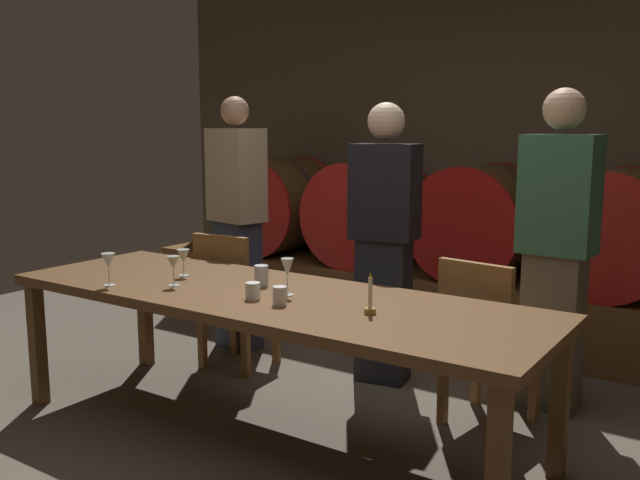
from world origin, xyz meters
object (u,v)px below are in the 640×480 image
(chair_right, at_px, (484,335))
(wine_glass_far_right, at_px, (287,269))
(guest_left, at_px, (237,222))
(cup_left, at_px, (261,276))
(chair_left, at_px, (232,294))
(cup_center, at_px, (253,291))
(wine_barrel_far_left, at_px, (278,205))
(wine_glass_center_right, at_px, (173,264))
(wine_barrel_right, at_px, (615,232))
(wine_glass_center_left, at_px, (183,257))
(candle_center, at_px, (370,303))
(cup_right, at_px, (280,296))
(wine_barrel_left, at_px, (370,213))
(wine_glass_far_left, at_px, (108,262))
(guest_center, at_px, (384,241))
(wine_barrel_center, at_px, (480,221))
(guest_right, at_px, (557,248))
(dining_table, at_px, (266,305))

(chair_right, relative_size, wine_glass_far_right, 4.91)
(guest_left, bearing_deg, wine_glass_far_right, 151.43)
(cup_left, bearing_deg, chair_left, 141.45)
(chair_right, relative_size, cup_center, 11.20)
(wine_barrel_far_left, relative_size, wine_glass_center_right, 5.38)
(wine_glass_far_right, xyz_separation_m, cup_center, (-0.09, -0.15, -0.09))
(wine_barrel_right, bearing_deg, wine_glass_center_left, -129.10)
(candle_center, relative_size, cup_right, 2.16)
(wine_barrel_left, xyz_separation_m, wine_glass_far_left, (-0.06, -2.54, 0.00))
(wine_barrel_far_left, relative_size, guest_center, 0.49)
(chair_right, bearing_deg, guest_center, -13.78)
(wine_barrel_center, relative_size, chair_right, 0.94)
(guest_right, bearing_deg, cup_center, 54.73)
(chair_right, xyz_separation_m, wine_glass_far_left, (-1.60, -1.03, 0.37))
(wine_barrel_far_left, bearing_deg, candle_center, -45.42)
(chair_right, distance_m, wine_glass_far_right, 1.07)
(wine_barrel_center, relative_size, wine_glass_center_left, 5.68)
(wine_barrel_left, relative_size, guest_left, 0.48)
(wine_barrel_center, distance_m, cup_center, 2.36)
(wine_glass_far_right, distance_m, cup_left, 0.26)
(guest_right, bearing_deg, wine_barrel_left, -27.67)
(wine_barrel_right, xyz_separation_m, candle_center, (-0.54, -2.26, -0.07))
(wine_barrel_right, bearing_deg, cup_center, -115.51)
(dining_table, relative_size, guest_left, 1.61)
(candle_center, bearing_deg, wine_glass_center_right, -174.96)
(wine_barrel_right, relative_size, cup_right, 9.72)
(wine_barrel_far_left, bearing_deg, wine_glass_center_right, -64.15)
(chair_left, height_order, guest_left, guest_left)
(wine_barrel_center, height_order, cup_center, wine_barrel_center)
(chair_right, xyz_separation_m, cup_right, (-0.65, -0.85, 0.29))
(guest_center, height_order, candle_center, guest_center)
(wine_barrel_center, relative_size, wine_glass_far_left, 4.95)
(wine_glass_far_right, xyz_separation_m, cup_right, (0.08, -0.16, -0.09))
(wine_barrel_left, bearing_deg, candle_center, -60.02)
(candle_center, relative_size, wine_glass_far_right, 1.02)
(wine_glass_far_left, bearing_deg, guest_center, 57.55)
(wine_barrel_center, xyz_separation_m, candle_center, (0.38, -2.26, -0.07))
(candle_center, bearing_deg, cup_right, -166.75)
(wine_glass_far_left, bearing_deg, wine_glass_center_left, 69.22)
(wine_glass_center_left, xyz_separation_m, wine_glass_center_right, (0.13, -0.20, 0.01))
(wine_barrel_center, xyz_separation_m, guest_center, (-0.13, -1.21, 0.01))
(wine_barrel_left, relative_size, cup_right, 9.72)
(wine_glass_far_left, bearing_deg, wine_barrel_left, 88.73)
(chair_left, distance_m, guest_left, 0.60)
(wine_glass_far_right, xyz_separation_m, cup_left, (-0.23, 0.09, -0.08))
(wine_barrel_far_left, distance_m, guest_left, 1.33)
(wine_barrel_right, xyz_separation_m, chair_right, (-0.30, -1.51, -0.37))
(dining_table, distance_m, chair_left, 1.03)
(wine_barrel_far_left, height_order, wine_glass_center_left, wine_barrel_far_left)
(guest_left, xyz_separation_m, cup_left, (0.94, -0.90, -0.10))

